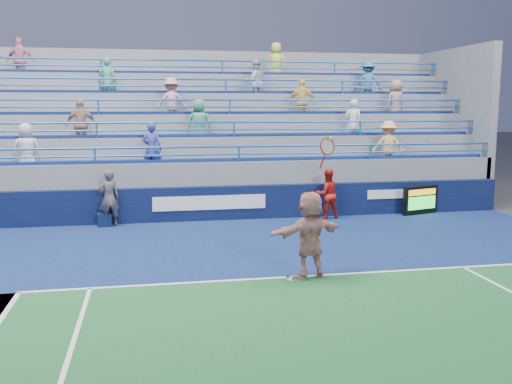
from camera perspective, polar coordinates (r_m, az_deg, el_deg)
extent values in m
plane|color=#333538|center=(12.37, 3.22, -8.59)|extent=(120.00, 120.00, 0.00)
cube|color=#0F194F|center=(14.43, 1.12, -6.02)|extent=(18.00, 8.40, 0.02)
cube|color=white|center=(12.36, 3.22, -8.49)|extent=(11.00, 0.10, 0.01)
cube|color=white|center=(12.27, 3.34, -8.63)|extent=(0.08, 0.30, 0.01)
cube|color=#090F32|center=(18.45, -1.61, -1.05)|extent=(18.00, 0.30, 1.10)
cube|color=white|center=(18.16, -4.65, -1.08)|extent=(3.60, 0.02, 0.45)
cube|color=white|center=(19.77, 13.52, -0.20)|extent=(1.80, 0.02, 0.30)
cube|color=slate|center=(21.34, -2.86, 0.26)|extent=(18.00, 5.60, 1.10)
cube|color=slate|center=(21.28, -2.87, 1.26)|extent=(18.00, 5.60, 1.85)
cube|color=navy|center=(18.86, -1.91, 3.30)|extent=(17.40, 0.45, 0.10)
cylinder|color=#205FB0|center=(18.43, -1.73, 4.57)|extent=(18.00, 0.07, 0.07)
cube|color=slate|center=(21.73, -3.06, 2.41)|extent=(18.00, 4.60, 2.60)
cube|color=navy|center=(19.80, -2.37, 5.72)|extent=(17.40, 0.45, 0.10)
cylinder|color=#205FB0|center=(19.38, -2.20, 6.99)|extent=(18.00, 0.07, 0.07)
cube|color=slate|center=(22.19, -3.24, 3.51)|extent=(18.00, 3.60, 3.35)
cube|color=navy|center=(20.76, -2.79, 7.93)|extent=(17.40, 0.45, 0.10)
cylinder|color=#205FB0|center=(20.36, -2.64, 9.18)|extent=(18.00, 0.07, 0.07)
cube|color=slate|center=(22.65, -3.41, 4.57)|extent=(18.00, 2.60, 4.10)
cube|color=navy|center=(21.76, -3.17, 9.94)|extent=(17.40, 0.45, 0.10)
cylinder|color=#205FB0|center=(21.37, -3.04, 11.17)|extent=(18.00, 0.07, 0.07)
cube|color=slate|center=(23.12, -3.58, 5.58)|extent=(18.00, 1.60, 4.85)
cube|color=navy|center=(22.78, -3.52, 11.76)|extent=(17.40, 0.45, 0.10)
cylinder|color=#205FB0|center=(22.41, -3.40, 12.97)|extent=(18.00, 0.07, 0.07)
imported|color=#408E6E|center=(21.62, -14.64, 10.69)|extent=(0.65, 0.45, 1.70)
imported|color=pink|center=(23.07, -22.49, 12.04)|extent=(1.06, 0.59, 1.70)
imported|color=silver|center=(20.87, 9.68, 6.80)|extent=(0.70, 0.55, 1.70)
imported|color=teal|center=(23.21, 11.13, 10.65)|extent=(1.23, 0.92, 1.70)
imported|color=#3F8B65|center=(19.65, -5.70, 6.78)|extent=(0.92, 0.69, 1.70)
imported|color=tan|center=(19.69, -17.07, 6.44)|extent=(1.04, 0.54, 1.70)
imported|color=navy|center=(18.61, -10.35, 4.26)|extent=(0.71, 0.58, 1.70)
imported|color=#FFB363|center=(20.32, 13.07, 4.54)|extent=(1.23, 0.91, 1.70)
imported|color=#D88B8E|center=(20.58, -8.43, 8.90)|extent=(1.14, 0.70, 1.70)
imported|color=silver|center=(18.98, -21.95, 3.86)|extent=(0.93, 0.72, 1.70)
imported|color=#D9DE56|center=(23.18, 2.03, 12.66)|extent=(0.95, 0.75, 1.70)
imported|color=silver|center=(21.95, -0.08, 10.93)|extent=(0.91, 0.75, 1.70)
imported|color=tan|center=(22.56, 13.79, 8.72)|extent=(0.95, 0.76, 1.70)
imported|color=#F4CF5E|center=(21.32, 4.66, 8.95)|extent=(1.07, 0.67, 1.70)
cube|color=black|center=(20.05, 16.10, -0.80)|extent=(1.38, 0.55, 0.97)
cube|color=gold|center=(19.93, 16.24, -0.02)|extent=(1.19, 0.02, 0.19)
cube|color=#19E533|center=(19.98, 16.20, -1.05)|extent=(1.19, 0.02, 0.44)
cube|color=#0B1538|center=(18.01, -14.91, -2.70)|extent=(0.45, 0.45, 0.42)
cube|color=#0B1538|center=(18.12, -14.91, -1.44)|extent=(0.42, 0.08, 0.32)
imported|color=white|center=(12.19, 5.41, -4.29)|extent=(1.83, 1.09, 1.88)
torus|color=#A3141A|center=(12.01, 7.15, 4.57)|extent=(0.39, 0.22, 0.38)
cylinder|color=#A3141A|center=(12.01, 6.66, 3.08)|extent=(0.08, 0.21, 0.34)
sphere|color=#D2DD33|center=(11.97, 7.46, 5.34)|extent=(0.07, 0.07, 0.07)
imported|color=#131536|center=(17.83, -14.50, -0.60)|extent=(0.73, 0.58, 1.76)
imported|color=#B21C14|center=(18.64, 7.13, -0.21)|extent=(0.82, 0.66, 1.62)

